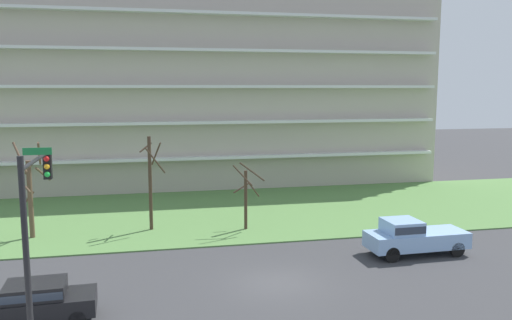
{
  "coord_description": "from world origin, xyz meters",
  "views": [
    {
      "loc": [
        -5.71,
        -22.19,
        8.88
      ],
      "look_at": [
        0.3,
        6.0,
        4.9
      ],
      "focal_mm": 36.49,
      "sensor_mm": 36.0,
      "label": 1
    }
  ],
  "objects_px": {
    "tree_center": "(246,195)",
    "pickup_blue_center_left": "(413,236)",
    "sedan_black_near_left": "(36,300)",
    "traffic_signal_mast": "(35,223)",
    "tree_left": "(151,180)",
    "tree_far_left": "(31,191)"
  },
  "relations": [
    {
      "from": "pickup_blue_center_left",
      "to": "tree_far_left",
      "type": "bearing_deg",
      "value": -21.02
    },
    {
      "from": "sedan_black_near_left",
      "to": "traffic_signal_mast",
      "type": "distance_m",
      "value": 5.06
    },
    {
      "from": "tree_far_left",
      "to": "pickup_blue_center_left",
      "type": "bearing_deg",
      "value": -19.83
    },
    {
      "from": "sedan_black_near_left",
      "to": "traffic_signal_mast",
      "type": "relative_size",
      "value": 0.64
    },
    {
      "from": "tree_far_left",
      "to": "pickup_blue_center_left",
      "type": "relative_size",
      "value": 1.07
    },
    {
      "from": "pickup_blue_center_left",
      "to": "tree_left",
      "type": "bearing_deg",
      "value": -30.83
    },
    {
      "from": "sedan_black_near_left",
      "to": "traffic_signal_mast",
      "type": "bearing_deg",
      "value": -78.77
    },
    {
      "from": "tree_far_left",
      "to": "tree_left",
      "type": "relative_size",
      "value": 0.98
    },
    {
      "from": "sedan_black_near_left",
      "to": "tree_far_left",
      "type": "bearing_deg",
      "value": 99.08
    },
    {
      "from": "tree_far_left",
      "to": "sedan_black_near_left",
      "type": "xyz_separation_m",
      "value": [
        2.43,
        -11.91,
        -1.99
      ]
    },
    {
      "from": "tree_left",
      "to": "sedan_black_near_left",
      "type": "xyz_separation_m",
      "value": [
        -4.5,
        -12.25,
        -2.36
      ]
    },
    {
      "from": "sedan_black_near_left",
      "to": "pickup_blue_center_left",
      "type": "bearing_deg",
      "value": 11.47
    },
    {
      "from": "tree_far_left",
      "to": "traffic_signal_mast",
      "type": "relative_size",
      "value": 0.83
    },
    {
      "from": "tree_left",
      "to": "sedan_black_near_left",
      "type": "relative_size",
      "value": 1.33
    },
    {
      "from": "tree_center",
      "to": "sedan_black_near_left",
      "type": "height_order",
      "value": "tree_center"
    },
    {
      "from": "sedan_black_near_left",
      "to": "pickup_blue_center_left",
      "type": "relative_size",
      "value": 0.82
    },
    {
      "from": "tree_left",
      "to": "tree_center",
      "type": "height_order",
      "value": "tree_left"
    },
    {
      "from": "pickup_blue_center_left",
      "to": "sedan_black_near_left",
      "type": "bearing_deg",
      "value": 12.74
    },
    {
      "from": "tree_far_left",
      "to": "tree_center",
      "type": "distance_m",
      "value": 12.79
    },
    {
      "from": "tree_center",
      "to": "pickup_blue_center_left",
      "type": "xyz_separation_m",
      "value": [
        7.81,
        -6.56,
        -1.24
      ]
    },
    {
      "from": "tree_far_left",
      "to": "sedan_black_near_left",
      "type": "bearing_deg",
      "value": -78.46
    },
    {
      "from": "tree_left",
      "to": "pickup_blue_center_left",
      "type": "distance_m",
      "value": 15.83
    }
  ]
}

